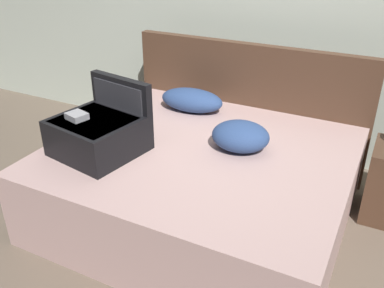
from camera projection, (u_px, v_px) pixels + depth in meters
name	position (u px, v px, depth m)	size (l,w,h in m)	color
ground_plane	(173.00, 248.00, 2.72)	(12.00, 12.00, 0.00)	#6B5B4C
back_wall	(269.00, 0.00, 3.42)	(8.00, 0.10, 2.60)	#B7C1B2
bed	(200.00, 183.00, 2.91)	(1.91, 1.69, 0.53)	#BC9993
headboard	(247.00, 106.00, 3.50)	(1.95, 0.08, 1.03)	#4C3323
hard_case_large	(99.00, 131.00, 2.71)	(0.58, 0.58, 0.44)	black
pillow_near_headboard	(192.00, 100.00, 3.33)	(0.50, 0.26, 0.18)	navy
pillow_center_head	(240.00, 136.00, 2.75)	(0.38, 0.31, 0.19)	navy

